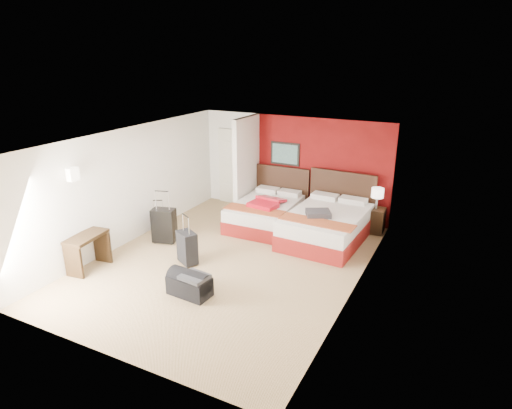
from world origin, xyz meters
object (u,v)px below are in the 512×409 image
Objects in this scene: suitcase_black at (164,226)px; bed_right at (326,227)px; red_suitcase_open at (267,202)px; desk at (88,252)px; duffel_bag at (190,285)px; suitcase_charcoal at (187,249)px; table_lamp at (377,199)px; bed_left at (265,214)px; nightstand at (375,220)px; suitcase_navy at (159,223)px.

bed_right is at bearing 12.59° from suitcase_black.
red_suitcase_open is at bearing 179.44° from bed_right.
red_suitcase_open is at bearing 50.71° from desk.
suitcase_black is at bearing 142.41° from duffel_bag.
desk is at bearing -173.36° from duffel_bag.
suitcase_black reaches higher than suitcase_charcoal.
desk is (-0.50, -1.68, -0.01)m from suitcase_black.
bed_right is 3.56m from duffel_bag.
bed_right is at bearing -131.67° from table_lamp.
bed_left is 3.96× the size of table_lamp.
desk is (-4.51, -4.35, -0.47)m from table_lamp.
nightstand is at bearing 0.00° from table_lamp.
suitcase_charcoal is (-2.96, -3.29, 0.03)m from nightstand.
nightstand is 1.22× the size of suitcase_navy.
red_suitcase_open is 2.54m from nightstand.
desk is (-4.51, -4.35, 0.07)m from nightstand.
suitcase_black is 1.22m from suitcase_charcoal.
bed_right reaches higher than nightstand.
duffel_bag is (0.12, -3.37, -0.45)m from red_suitcase_open.
nightstand is 6.27m from desk.
nightstand is 4.42m from suitcase_charcoal.
desk is (-0.08, -2.04, 0.12)m from suitcase_navy.
table_lamp reaches higher than suitcase_black.
suitcase_black reaches higher than bed_right.
red_suitcase_open is at bearing -159.36° from table_lamp.
red_suitcase_open reaches higher than suitcase_navy.
suitcase_black is at bearing 178.55° from suitcase_charcoal.
bed_right is 4.97m from desk.
nightstand is 0.68× the size of desk.
suitcase_navy is 0.63× the size of duffel_bag.
bed_right reaches higher than suitcase_navy.
bed_right is 3.81m from suitcase_navy.
bed_left is 0.38m from red_suitcase_open.
bed_right is 1.52m from red_suitcase_open.
table_lamp reaches higher than suitcase_navy.
suitcase_black reaches higher than desk.
bed_left is 3.05× the size of suitcase_charcoal.
suitcase_charcoal reaches higher than nightstand.
red_suitcase_open reaches higher than suitcase_charcoal.
red_suitcase_open is at bearing -161.42° from nightstand.
suitcase_charcoal is at bearing -134.02° from nightstand.
suitcase_navy is at bearing 142.82° from duffel_bag.
desk is at bearing -136.07° from table_lamp.
suitcase_charcoal is at bearing -102.52° from bed_left.
table_lamp is (2.45, 0.79, 0.53)m from bed_left.
bed_left is 2.44m from suitcase_black.
red_suitcase_open is 2.55m from suitcase_navy.
red_suitcase_open is 1.81× the size of table_lamp.
duffel_bag is at bearing -119.79° from nightstand.
red_suitcase_open is 2.52m from table_lamp.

